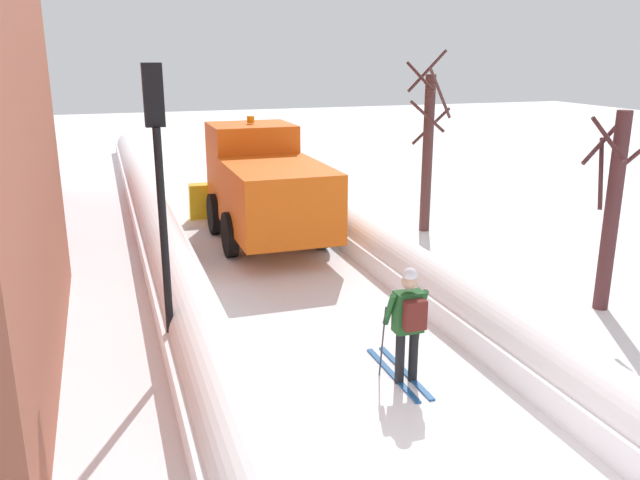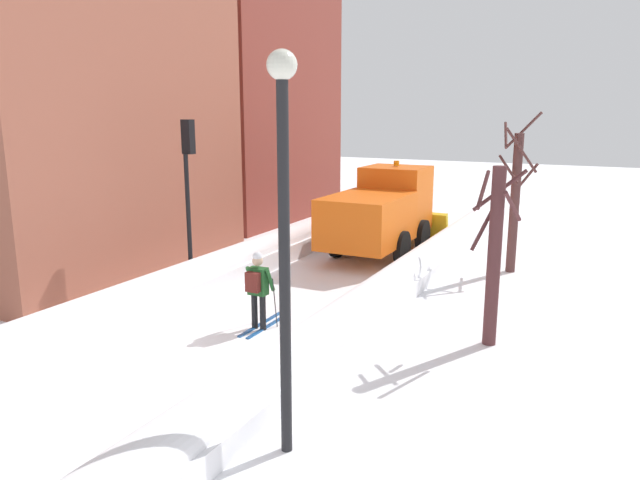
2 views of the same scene
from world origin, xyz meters
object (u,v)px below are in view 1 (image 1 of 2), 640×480
Objects in this scene: traffic_light_pole at (158,161)px; plow_truck at (264,185)px; skier at (408,320)px; bare_tree_near at (612,208)px; bare_tree_mid at (428,148)px.

plow_truck is at bearing 63.76° from traffic_light_pole.
skier is at bearing -88.89° from plow_truck.
traffic_light_pole is 8.22m from bare_tree_near.
traffic_light_pole is (-3.27, 1.81, 2.24)m from skier.
bare_tree_mid reaches higher than bare_tree_near.
skier is 0.39× the size of traffic_light_pole.
bare_tree_mid is (7.54, 5.88, -0.95)m from traffic_light_pole.
bare_tree_mid is (4.27, 7.69, 1.29)m from skier.
bare_tree_near is (4.85, 1.47, 1.00)m from skier.
plow_truck is 7.26m from traffic_light_pole.
skier is at bearing -163.14° from bare_tree_near.
bare_tree_near is at bearing -84.64° from bare_tree_mid.
traffic_light_pole is 1.23× the size of bare_tree_near.
traffic_light_pole reaches higher than bare_tree_near.
traffic_light_pole reaches higher than skier.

